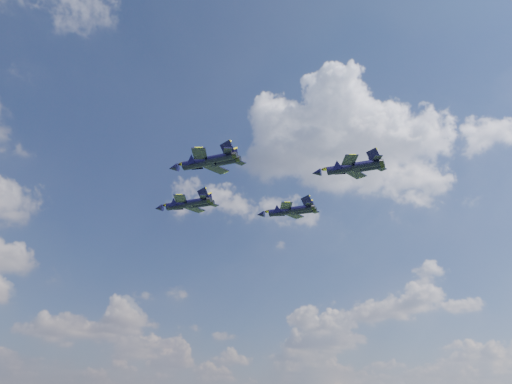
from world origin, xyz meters
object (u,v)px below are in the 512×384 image
at_px(jet_left, 197,163).
at_px(jet_slot, 341,169).
at_px(jet_right, 281,212).
at_px(jet_lead, 178,205).

xyz_separation_m(jet_left, jet_slot, (24.54, -10.79, 2.50)).
bearing_deg(jet_right, jet_lead, 128.81).
distance_m(jet_lead, jet_right, 23.99).
bearing_deg(jet_lead, jet_right, -50.55).
xyz_separation_m(jet_right, jet_slot, (-8.57, -25.94, -1.08)).
bearing_deg(jet_right, jet_slot, -138.41).
height_order(jet_lead, jet_slot, jet_slot).
relative_size(jet_lead, jet_left, 1.06).
height_order(jet_lead, jet_left, jet_lead).
height_order(jet_right, jet_slot, jet_right).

